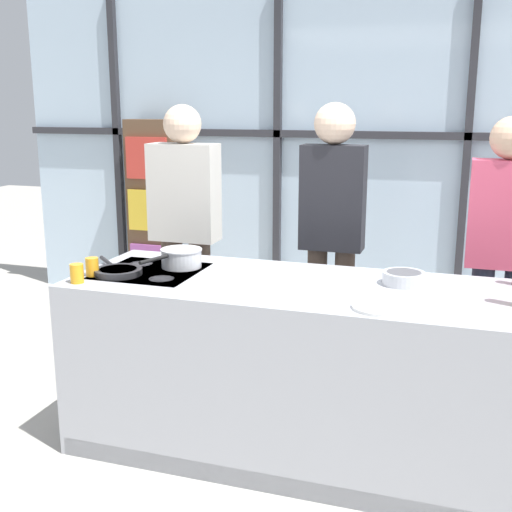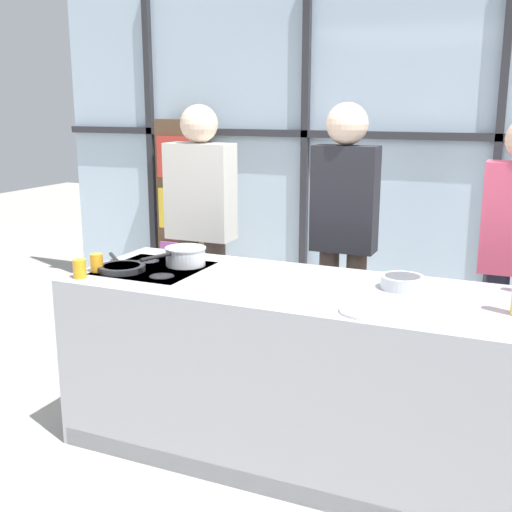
{
  "view_description": "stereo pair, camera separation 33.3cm",
  "coord_description": "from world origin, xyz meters",
  "px_view_note": "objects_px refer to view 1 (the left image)",
  "views": [
    {
      "loc": [
        0.76,
        -2.99,
        1.78
      ],
      "look_at": [
        -0.24,
        0.1,
        1.01
      ],
      "focal_mm": 45.0,
      "sensor_mm": 36.0,
      "label": 1
    },
    {
      "loc": [
        1.07,
        -2.87,
        1.78
      ],
      "look_at": [
        -0.24,
        0.1,
        1.01
      ],
      "focal_mm": 45.0,
      "sensor_mm": 36.0,
      "label": 2
    }
  ],
  "objects_px": {
    "frying_pan": "(118,271)",
    "white_plate": "(382,307)",
    "spectator_far_left": "(185,221)",
    "spectator_center_right": "(503,244)",
    "juice_glass_far": "(92,267)",
    "juice_glass_near": "(77,273)",
    "mixing_bowl": "(404,278)",
    "spectator_center_left": "(332,224)",
    "saucepan": "(181,257)"
  },
  "relations": [
    {
      "from": "white_plate",
      "to": "juice_glass_near",
      "type": "distance_m",
      "value": 1.5
    },
    {
      "from": "spectator_center_right",
      "to": "juice_glass_far",
      "type": "distance_m",
      "value": 2.31
    },
    {
      "from": "spectator_far_left",
      "to": "white_plate",
      "type": "distance_m",
      "value": 1.87
    },
    {
      "from": "white_plate",
      "to": "mixing_bowl",
      "type": "bearing_deg",
      "value": 82.84
    },
    {
      "from": "white_plate",
      "to": "mixing_bowl",
      "type": "distance_m",
      "value": 0.43
    },
    {
      "from": "spectator_far_left",
      "to": "frying_pan",
      "type": "relative_size",
      "value": 4.83
    },
    {
      "from": "mixing_bowl",
      "to": "juice_glass_near",
      "type": "relative_size",
      "value": 2.18
    },
    {
      "from": "frying_pan",
      "to": "saucepan",
      "type": "bearing_deg",
      "value": 43.29
    },
    {
      "from": "frying_pan",
      "to": "mixing_bowl",
      "type": "height_order",
      "value": "mixing_bowl"
    },
    {
      "from": "frying_pan",
      "to": "juice_glass_near",
      "type": "xyz_separation_m",
      "value": [
        -0.11,
        -0.21,
        0.03
      ]
    },
    {
      "from": "juice_glass_near",
      "to": "white_plate",
      "type": "bearing_deg",
      "value": 1.96
    },
    {
      "from": "spectator_center_left",
      "to": "spectator_center_right",
      "type": "bearing_deg",
      "value": -180.0
    },
    {
      "from": "frying_pan",
      "to": "white_plate",
      "type": "bearing_deg",
      "value": -6.39
    },
    {
      "from": "spectator_center_right",
      "to": "frying_pan",
      "type": "relative_size",
      "value": 4.67
    },
    {
      "from": "spectator_center_right",
      "to": "juice_glass_far",
      "type": "xyz_separation_m",
      "value": [
        -2.04,
        -1.08,
        -0.04
      ]
    },
    {
      "from": "spectator_far_left",
      "to": "juice_glass_far",
      "type": "distance_m",
      "value": 1.08
    },
    {
      "from": "frying_pan",
      "to": "juice_glass_far",
      "type": "distance_m",
      "value": 0.13
    },
    {
      "from": "spectator_center_left",
      "to": "juice_glass_far",
      "type": "relative_size",
      "value": 18.67
    },
    {
      "from": "frying_pan",
      "to": "juice_glass_far",
      "type": "height_order",
      "value": "juice_glass_far"
    },
    {
      "from": "frying_pan",
      "to": "mixing_bowl",
      "type": "distance_m",
      "value": 1.47
    },
    {
      "from": "juice_glass_near",
      "to": "juice_glass_far",
      "type": "relative_size",
      "value": 1.0
    },
    {
      "from": "mixing_bowl",
      "to": "juice_glass_far",
      "type": "relative_size",
      "value": 2.18
    },
    {
      "from": "mixing_bowl",
      "to": "juice_glass_near",
      "type": "bearing_deg",
      "value": -163.1
    },
    {
      "from": "juice_glass_far",
      "to": "white_plate",
      "type": "bearing_deg",
      "value": -3.37
    },
    {
      "from": "spectator_far_left",
      "to": "juice_glass_near",
      "type": "relative_size",
      "value": 18.54
    },
    {
      "from": "spectator_far_left",
      "to": "spectator_center_right",
      "type": "distance_m",
      "value": 2.0
    },
    {
      "from": "spectator_far_left",
      "to": "juice_glass_near",
      "type": "bearing_deg",
      "value": 88.0
    },
    {
      "from": "frying_pan",
      "to": "juice_glass_near",
      "type": "relative_size",
      "value": 3.83
    },
    {
      "from": "spectator_center_right",
      "to": "spectator_far_left",
      "type": "bearing_deg",
      "value": 0.0
    },
    {
      "from": "frying_pan",
      "to": "juice_glass_near",
      "type": "distance_m",
      "value": 0.24
    },
    {
      "from": "white_plate",
      "to": "spectator_center_left",
      "type": "bearing_deg",
      "value": 111.5
    },
    {
      "from": "saucepan",
      "to": "juice_glass_far",
      "type": "bearing_deg",
      "value": -139.75
    },
    {
      "from": "spectator_center_left",
      "to": "saucepan",
      "type": "height_order",
      "value": "spectator_center_left"
    },
    {
      "from": "spectator_center_left",
      "to": "white_plate",
      "type": "relative_size",
      "value": 6.84
    },
    {
      "from": "saucepan",
      "to": "juice_glass_far",
      "type": "relative_size",
      "value": 4.23
    },
    {
      "from": "spectator_center_left",
      "to": "juice_glass_far",
      "type": "height_order",
      "value": "spectator_center_left"
    },
    {
      "from": "saucepan",
      "to": "juice_glass_near",
      "type": "xyz_separation_m",
      "value": [
        -0.36,
        -0.45,
        -0.01
      ]
    },
    {
      "from": "saucepan",
      "to": "white_plate",
      "type": "relative_size",
      "value": 1.55
    },
    {
      "from": "juice_glass_far",
      "to": "juice_glass_near",
      "type": "bearing_deg",
      "value": -90.0
    },
    {
      "from": "spectator_far_left",
      "to": "saucepan",
      "type": "distance_m",
      "value": 0.84
    },
    {
      "from": "spectator_far_left",
      "to": "saucepan",
      "type": "bearing_deg",
      "value": 112.66
    },
    {
      "from": "juice_glass_far",
      "to": "frying_pan",
      "type": "bearing_deg",
      "value": 31.9
    },
    {
      "from": "spectator_center_left",
      "to": "spectator_center_right",
      "type": "height_order",
      "value": "spectator_center_left"
    },
    {
      "from": "mixing_bowl",
      "to": "frying_pan",
      "type": "bearing_deg",
      "value": -169.62
    },
    {
      "from": "spectator_center_left",
      "to": "white_plate",
      "type": "height_order",
      "value": "spectator_center_left"
    },
    {
      "from": "spectator_center_left",
      "to": "mixing_bowl",
      "type": "bearing_deg",
      "value": 124.51
    },
    {
      "from": "spectator_far_left",
      "to": "juice_glass_far",
      "type": "height_order",
      "value": "spectator_far_left"
    },
    {
      "from": "juice_glass_near",
      "to": "spectator_far_left",
      "type": "bearing_deg",
      "value": 88.0
    },
    {
      "from": "frying_pan",
      "to": "white_plate",
      "type": "xyz_separation_m",
      "value": [
        1.39,
        -0.16,
        -0.01
      ]
    },
    {
      "from": "saucepan",
      "to": "mixing_bowl",
      "type": "height_order",
      "value": "saucepan"
    }
  ]
}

